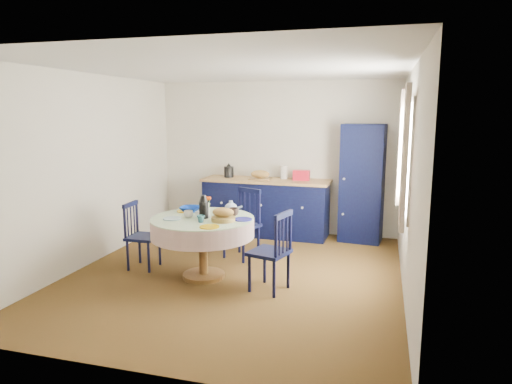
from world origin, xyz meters
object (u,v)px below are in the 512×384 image
kitchen_counter (266,206)px  chair_far (243,223)px  chair_left (141,235)px  mug_a (188,214)px  mug_c (234,212)px  dining_table (204,227)px  cobalt_bowl (191,209)px  mug_b (201,219)px  mug_d (206,207)px  pantry_cabinet (362,183)px  chair_right (272,251)px

kitchen_counter → chair_far: 1.24m
chair_left → mug_a: (0.75, -0.16, 0.36)m
kitchen_counter → mug_c: bearing=-85.9°
dining_table → cobalt_bowl: size_ratio=4.59×
kitchen_counter → mug_a: bearing=-99.1°
mug_b → cobalt_bowl: mug_b is taller
kitchen_counter → mug_d: (-0.35, -1.76, 0.32)m
dining_table → chair_left: dining_table is taller
chair_far → mug_d: bearing=-99.8°
chair_left → mug_a: chair_left is taller
mug_b → mug_d: bearing=106.2°
pantry_cabinet → mug_c: bearing=-119.9°
chair_far → chair_right: (0.68, -1.08, -0.02)m
chair_far → mug_c: 0.78m
kitchen_counter → cobalt_bowl: bearing=-104.0°
pantry_cabinet → mug_a: bearing=-125.0°
chair_left → mug_a: bearing=-103.7°
mug_b → chair_right: bearing=2.8°
dining_table → cobalt_bowl: bearing=136.5°
dining_table → mug_c: size_ratio=9.83×
pantry_cabinet → mug_d: pantry_cabinet is taller
pantry_cabinet → chair_far: size_ratio=1.91×
dining_table → chair_left: 0.95m
mug_a → mug_b: mug_a is taller
kitchen_counter → mug_c: kitchen_counter is taller
mug_a → mug_b: (0.24, -0.18, -0.00)m
pantry_cabinet → dining_table: (-1.76, -2.17, -0.28)m
dining_table → mug_a: 0.24m
kitchen_counter → pantry_cabinet: bearing=3.0°
mug_c → kitchen_counter: bearing=92.6°
pantry_cabinet → chair_far: (-1.53, -1.28, -0.43)m
chair_right → chair_left: bearing=-83.6°
chair_far → cobalt_bowl: bearing=-106.1°
chair_far → chair_right: chair_far is taller
chair_left → cobalt_bowl: (0.64, 0.15, 0.35)m
mug_c → cobalt_bowl: 0.61m
chair_left → cobalt_bowl: size_ratio=3.18×
cobalt_bowl → mug_b: bearing=-55.3°
pantry_cabinet → mug_a: (-1.93, -2.22, -0.12)m
kitchen_counter → chair_left: (-1.16, -2.02, -0.04)m
dining_table → chair_far: bearing=76.1°
mug_b → chair_left: bearing=160.7°
chair_left → mug_b: 1.10m
kitchen_counter → pantry_cabinet: pantry_cabinet is taller
chair_right → mug_b: 0.90m
chair_left → kitchen_counter: bearing=-31.3°
chair_far → pantry_cabinet: bearing=62.6°
pantry_cabinet → mug_d: (-1.87, -1.80, -0.11)m
kitchen_counter → cobalt_bowl: size_ratio=7.73×
mug_c → chair_far: bearing=97.9°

